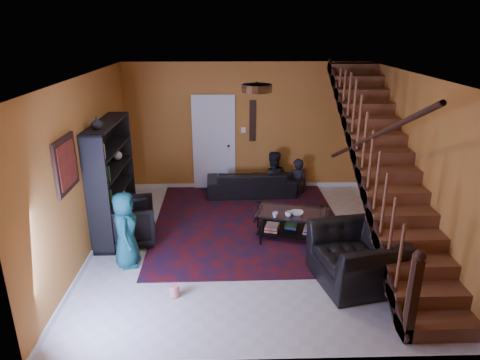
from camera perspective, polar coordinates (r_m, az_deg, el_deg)
The scene contains 21 objects.
floor at distance 7.34m, azimuth 1.57°, elevation -8.63°, with size 5.50×5.50×0.00m, color beige.
room at distance 8.56m, azimuth -7.87°, elevation -4.11°, with size 5.50×5.50×5.50m.
staircase at distance 7.22m, azimuth 18.75°, elevation 1.84°, with size 0.95×5.02×3.18m.
bookshelf at distance 7.76m, azimuth -16.65°, elevation -0.10°, with size 0.35×1.80×2.00m.
door at distance 9.50m, azimuth -3.48°, elevation 4.74°, with size 0.82×0.05×2.05m, color silver.
framed_picture at distance 6.21m, azimuth -22.20°, elevation 1.94°, with size 0.04×0.74×0.74m, color maroon.
wall_hanging at distance 9.39m, azimuth 1.69°, elevation 7.88°, with size 0.14×0.03×0.90m, color black.
ceiling_fixture at distance 5.70m, azimuth 2.26°, elevation 12.14°, with size 0.40×0.40×0.10m, color #3F2814.
rug at distance 8.13m, azimuth 1.01°, elevation -5.58°, with size 3.45×3.94×0.02m, color #470C0D.
sofa at distance 9.33m, azimuth 1.47°, elevation -0.33°, with size 1.91×0.74×0.56m, color black.
armchair_left at distance 7.51m, azimuth -14.37°, elevation -5.43°, with size 0.80×0.82×0.75m, color black.
armchair_right at distance 6.43m, azimuth 15.19°, elevation -9.89°, with size 1.20×1.05×0.78m, color black.
person_adult_a at distance 9.52m, azimuth 7.56°, elevation -0.75°, with size 0.46×0.30×1.25m, color black.
person_adult_b at distance 9.42m, azimuth 4.34°, elevation -0.31°, with size 0.69×0.54×1.42m, color black.
person_child at distance 6.74m, azimuth -15.02°, elevation -6.41°, with size 0.59×0.38×1.20m, color #185C5B.
coffee_table at distance 7.56m, azimuth 6.99°, elevation -5.63°, with size 1.36×1.02×0.46m.
cup_a at distance 7.29m, azimuth 6.48°, elevation -4.54°, with size 0.12×0.12×0.09m, color #999999.
cup_b at distance 7.24m, azimuth 4.70°, elevation -4.64°, with size 0.10×0.10×0.09m, color #999999.
bowl at distance 7.39m, azimuth 7.60°, elevation -4.40°, with size 0.22×0.22×0.05m, color #999999.
vase at distance 6.99m, azimuth -18.57°, elevation 7.22°, with size 0.18×0.18×0.19m, color #999999.
popcorn_bucket at distance 6.10m, azimuth -8.73°, elevation -14.33°, with size 0.14×0.14×0.16m, color red.
Camera 1 is at (-0.37, -6.44, 3.52)m, focal length 32.00 mm.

